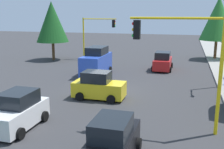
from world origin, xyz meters
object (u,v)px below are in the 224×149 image
object	(u,v)px
car_yellow	(99,86)
tree_opposite_side	(52,22)
traffic_signal_near_left	(184,51)
car_white	(18,112)
tree_roadside_far	(218,19)
car_red	(163,62)
car_black	(113,142)
traffic_signal_far_right	(97,30)
delivery_van_blue	(96,62)

from	to	relation	value
car_yellow	tree_opposite_side	bearing A→B (deg)	-142.05
traffic_signal_near_left	tree_opposite_side	size ratio (longest dim) A/B	0.79
tree_opposite_side	car_white	xyz separation A→B (m)	(19.98, 8.38, -4.03)
tree_roadside_far	car_red	world-z (taller)	tree_roadside_far
car_black	car_yellow	world-z (taller)	same
tree_roadside_far	car_yellow	bearing A→B (deg)	-25.60
tree_opposite_side	car_red	xyz separation A→B (m)	(2.58, 14.42, -4.03)
traffic_signal_near_left	car_red	bearing A→B (deg)	-171.45
traffic_signal_far_right	traffic_signal_near_left	bearing A→B (deg)	29.67
car_black	car_red	xyz separation A→B (m)	(-19.36, 0.24, 0.00)
delivery_van_blue	car_red	distance (m)	7.43
tree_roadside_far	car_white	size ratio (longest dim) A/B	2.17
car_yellow	car_red	distance (m)	11.94
tree_roadside_far	car_red	distance (m)	11.42
traffic_signal_far_right	car_red	world-z (taller)	traffic_signal_far_right
delivery_van_blue	car_black	distance (m)	16.27
delivery_van_blue	tree_roadside_far	bearing A→B (deg)	136.30
traffic_signal_far_right	tree_opposite_side	distance (m)	5.80
tree_roadside_far	car_black	xyz separation A→B (m)	(27.94, -6.32, -4.44)
car_black	car_yellow	size ratio (longest dim) A/B	1.03
tree_roadside_far	car_red	bearing A→B (deg)	-35.34
car_red	delivery_van_blue	bearing A→B (deg)	-55.58
traffic_signal_near_left	delivery_van_blue	size ratio (longest dim) A/B	1.23
car_yellow	car_red	xyz separation A→B (m)	(-11.42, 3.50, 0.00)
car_red	car_white	distance (m)	18.42
traffic_signal_far_right	tree_roadside_far	world-z (taller)	tree_roadside_far
delivery_van_blue	car_white	xyz separation A→B (m)	(13.21, 0.09, -0.39)
traffic_signal_near_left	delivery_van_blue	xyz separation A→B (m)	(-11.22, -8.44, -2.89)
tree_opposite_side	tree_roadside_far	size ratio (longest dim) A/B	0.92
traffic_signal_far_right	car_black	xyz separation A→B (m)	(23.94, 8.83, -2.96)
traffic_signal_near_left	delivery_van_blue	bearing A→B (deg)	-143.05
tree_roadside_far	car_red	xyz separation A→B (m)	(8.58, -6.08, -4.44)
traffic_signal_near_left	car_red	size ratio (longest dim) A/B	1.46
tree_opposite_side	tree_roadside_far	distance (m)	21.36
car_black	car_yellow	xyz separation A→B (m)	(-7.94, -3.26, 0.00)
tree_roadside_far	car_black	size ratio (longest dim) A/B	2.15
tree_opposite_side	car_white	distance (m)	22.04
tree_roadside_far	delivery_van_blue	bearing A→B (deg)	-43.70
traffic_signal_far_right	car_black	world-z (taller)	traffic_signal_far_right
car_yellow	car_white	xyz separation A→B (m)	(5.98, -2.53, 0.00)
traffic_signal_far_right	car_yellow	bearing A→B (deg)	19.22
tree_opposite_side	car_yellow	bearing A→B (deg)	37.95
tree_roadside_far	car_yellow	distance (m)	22.62
traffic_signal_near_left	car_red	world-z (taller)	traffic_signal_near_left
car_red	car_white	world-z (taller)	same
traffic_signal_far_right	car_yellow	xyz separation A→B (m)	(16.00, 5.58, -2.96)
car_yellow	delivery_van_blue	bearing A→B (deg)	-160.02
tree_opposite_side	car_black	distance (m)	26.43
delivery_van_blue	traffic_signal_far_right	bearing A→B (deg)	-161.42
car_black	car_yellow	bearing A→B (deg)	-157.70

